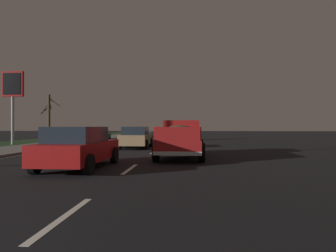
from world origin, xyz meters
TOP-DOWN VIEW (x-y plane):
  - ground at (27.00, 0.00)m, footprint 144.00×144.00m
  - sidewalk_shoulder at (27.00, 7.45)m, footprint 108.00×4.00m
  - grass_verge at (27.00, 12.45)m, footprint 108.00×6.00m
  - lane_markings at (30.51, 3.03)m, footprint 108.48×7.04m
  - pickup_truck at (13.29, -3.50)m, footprint 5.48×2.39m
  - sedan_tan at (19.16, -0.14)m, footprint 4.44×2.09m
  - sedan_green at (19.80, 3.37)m, footprint 4.42×2.06m
  - sedan_red at (9.28, 0.18)m, footprint 4.42×2.06m
  - sedan_black at (40.89, 3.34)m, footprint 4.43×2.07m
  - gas_price_sign at (22.57, 11.31)m, footprint 0.27×1.90m
  - bare_tree_far at (29.45, 11.53)m, footprint 0.88×2.20m

SIDE VIEW (x-z plane):
  - ground at x=27.00m, z-range 0.00..0.00m
  - grass_verge at x=27.00m, z-range 0.00..0.01m
  - lane_markings at x=30.51m, z-range 0.00..0.01m
  - sidewalk_shoulder at x=27.00m, z-range 0.00..0.12m
  - sedan_tan at x=19.16m, z-range 0.01..1.55m
  - sedan_green at x=19.80m, z-range 0.01..1.55m
  - sedan_red at x=9.28m, z-range 0.01..1.55m
  - sedan_black at x=40.89m, z-range 0.01..1.55m
  - pickup_truck at x=13.29m, z-range 0.05..1.92m
  - bare_tree_far at x=29.45m, z-range 0.15..5.24m
  - gas_price_sign at x=22.57m, z-range 1.56..7.91m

